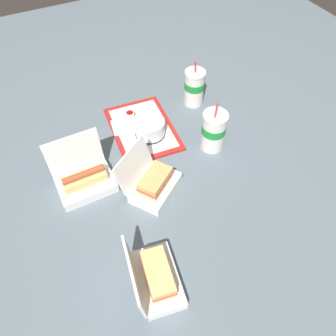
% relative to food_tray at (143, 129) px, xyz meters
% --- Properties ---
extents(ground_plane, '(3.20, 3.20, 0.00)m').
position_rel_food_tray_xyz_m(ground_plane, '(0.24, -0.06, -0.01)').
color(ground_plane, slate).
extents(food_tray, '(0.39, 0.29, 0.01)m').
position_rel_food_tray_xyz_m(food_tray, '(0.00, 0.00, 0.00)').
color(food_tray, red).
rests_on(food_tray, ground_plane).
extents(cake_container, '(0.13, 0.13, 0.07)m').
position_rel_food_tray_xyz_m(cake_container, '(0.05, 0.02, 0.04)').
color(cake_container, black).
rests_on(cake_container, food_tray).
extents(ketchup_cup, '(0.04, 0.04, 0.02)m').
position_rel_food_tray_xyz_m(ketchup_cup, '(-0.09, -0.02, 0.02)').
color(ketchup_cup, white).
rests_on(ketchup_cup, food_tray).
extents(napkin_stack, '(0.11, 0.11, 0.00)m').
position_rel_food_tray_xyz_m(napkin_stack, '(-0.05, -0.07, 0.01)').
color(napkin_stack, white).
rests_on(napkin_stack, food_tray).
extents(plastic_fork, '(0.11, 0.02, 0.00)m').
position_rel_food_tray_xyz_m(plastic_fork, '(-0.04, 0.06, 0.01)').
color(plastic_fork, white).
rests_on(plastic_fork, food_tray).
extents(clamshell_hotdog_right, '(0.18, 0.21, 0.19)m').
position_rel_food_tray_xyz_m(clamshell_hotdog_right, '(0.18, -0.32, 0.04)').
color(clamshell_hotdog_right, white).
rests_on(clamshell_hotdog_right, ground_plane).
extents(clamshell_sandwich_corner, '(0.23, 0.17, 0.16)m').
position_rel_food_tray_xyz_m(clamshell_sandwich_corner, '(0.64, -0.24, 0.04)').
color(clamshell_sandwich_corner, white).
rests_on(clamshell_sandwich_corner, ground_plane).
extents(clamshell_sandwich_front, '(0.26, 0.26, 0.16)m').
position_rel_food_tray_xyz_m(clamshell_sandwich_front, '(0.32, -0.10, 0.04)').
color(clamshell_sandwich_front, white).
rests_on(clamshell_sandwich_front, ground_plane).
extents(soda_cup_center, '(0.10, 0.10, 0.23)m').
position_rel_food_tray_xyz_m(soda_cup_center, '(-0.06, 0.29, 0.08)').
color(soda_cup_center, white).
rests_on(soda_cup_center, ground_plane).
extents(soda_cup_corner, '(0.10, 0.10, 0.24)m').
position_rel_food_tray_xyz_m(soda_cup_corner, '(0.22, 0.22, 0.08)').
color(soda_cup_corner, white).
rests_on(soda_cup_corner, ground_plane).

